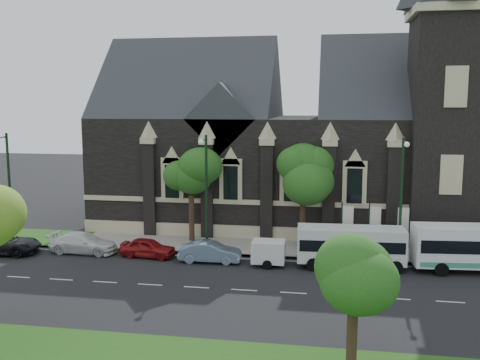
% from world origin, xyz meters
% --- Properties ---
extents(ground, '(160.00, 160.00, 0.00)m').
position_xyz_m(ground, '(0.00, 0.00, 0.00)').
color(ground, black).
rests_on(ground, ground).
extents(sidewalk, '(80.00, 5.00, 0.15)m').
position_xyz_m(sidewalk, '(0.00, 9.50, 0.07)').
color(sidewalk, gray).
rests_on(sidewalk, ground).
extents(museum, '(40.00, 17.70, 29.90)m').
position_xyz_m(museum, '(5.12, 18.78, 8.17)').
color(museum, black).
rests_on(museum, ground).
extents(tree_park_east, '(3.40, 3.40, 6.28)m').
position_xyz_m(tree_park_east, '(6.18, -9.32, 4.62)').
color(tree_park_east, black).
rests_on(tree_park_east, ground).
extents(tree_walk_right, '(4.08, 4.08, 7.80)m').
position_xyz_m(tree_walk_right, '(3.21, 10.71, 5.82)').
color(tree_walk_right, black).
rests_on(tree_walk_right, ground).
extents(tree_walk_left, '(3.91, 3.91, 7.64)m').
position_xyz_m(tree_walk_left, '(-5.80, 10.70, 5.73)').
color(tree_walk_left, black).
rests_on(tree_walk_left, ground).
extents(street_lamp_near, '(0.36, 1.88, 9.00)m').
position_xyz_m(street_lamp_near, '(10.00, 7.09, 5.11)').
color(street_lamp_near, black).
rests_on(street_lamp_near, ground).
extents(street_lamp_mid, '(0.36, 1.88, 9.00)m').
position_xyz_m(street_lamp_mid, '(-4.00, 7.09, 5.11)').
color(street_lamp_mid, black).
rests_on(street_lamp_mid, ground).
extents(street_lamp_far, '(0.36, 1.88, 9.00)m').
position_xyz_m(street_lamp_far, '(-20.00, 7.09, 5.11)').
color(street_lamp_far, black).
rests_on(street_lamp_far, ground).
extents(banner_flag_left, '(0.90, 0.10, 4.00)m').
position_xyz_m(banner_flag_left, '(6.29, 9.00, 2.38)').
color(banner_flag_left, black).
rests_on(banner_flag_left, ground).
extents(banner_flag_center, '(0.90, 0.10, 4.00)m').
position_xyz_m(banner_flag_center, '(8.29, 9.00, 2.38)').
color(banner_flag_center, black).
rests_on(banner_flag_center, ground).
extents(banner_flag_right, '(0.90, 0.10, 4.00)m').
position_xyz_m(banner_flag_right, '(10.29, 9.00, 2.38)').
color(banner_flag_right, black).
rests_on(banner_flag_right, ground).
extents(shuttle_bus, '(7.40, 2.86, 2.82)m').
position_xyz_m(shuttle_bus, '(6.57, 5.72, 1.63)').
color(shuttle_bus, silver).
rests_on(shuttle_bus, ground).
extents(box_trailer, '(3.34, 1.96, 1.78)m').
position_xyz_m(box_trailer, '(0.91, 5.17, 1.01)').
color(box_trailer, silver).
rests_on(box_trailer, ground).
extents(sedan, '(4.54, 1.71, 1.48)m').
position_xyz_m(sedan, '(-3.33, 5.37, 0.74)').
color(sedan, '#7C95B3').
rests_on(sedan, ground).
extents(car_far_red, '(4.26, 2.00, 1.41)m').
position_xyz_m(car_far_red, '(-8.15, 5.83, 0.71)').
color(car_far_red, maroon).
rests_on(car_far_red, ground).
extents(car_far_white, '(5.32, 2.30, 1.52)m').
position_xyz_m(car_far_white, '(-13.34, 6.10, 0.76)').
color(car_far_white, silver).
rests_on(car_far_white, ground).
extents(car_far_black, '(5.84, 3.23, 1.55)m').
position_xyz_m(car_far_black, '(-19.25, 4.85, 0.77)').
color(car_far_black, black).
rests_on(car_far_black, ground).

